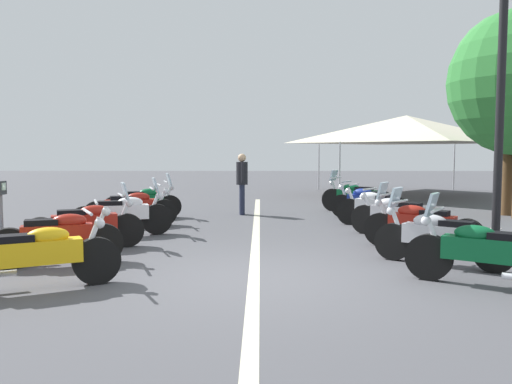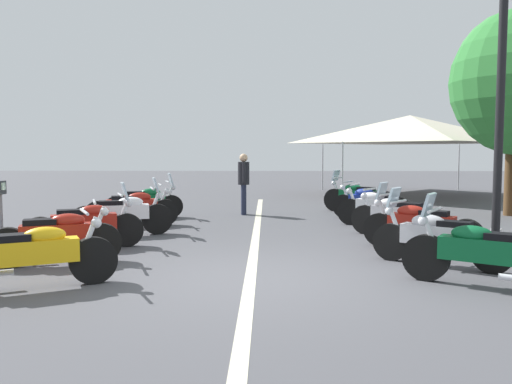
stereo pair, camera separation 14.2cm
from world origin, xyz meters
name	(u,v)px [view 1 (the left image)]	position (x,y,z in m)	size (l,w,h in m)	color
ground_plane	(254,279)	(0.00, 0.00, 0.00)	(80.00, 80.00, 0.00)	#4C4C51
lane_centre_stripe	(256,236)	(3.59, 0.00, 0.00)	(16.61, 0.16, 0.01)	beige
motorcycle_left_row_0	(35,255)	(-0.64, 2.76, 0.45)	(1.15, 2.00, 0.99)	black
motorcycle_left_row_1	(59,237)	(0.82, 3.03, 0.45)	(0.91, 1.91, 0.99)	black
motorcycle_left_row_2	(87,224)	(2.13, 3.04, 0.46)	(0.99, 2.00, 1.20)	black
motorcycle_left_row_3	(123,214)	(3.63, 2.78, 0.47)	(0.88, 2.05, 1.21)	black
motorcycle_left_row_4	(132,208)	(4.95, 2.92, 0.45)	(0.91, 2.10, 0.99)	black
motorcycle_left_row_5	(143,201)	(6.44, 2.99, 0.46)	(0.88, 2.00, 1.19)	black
motorcycle_right_row_0	(486,252)	(-0.44, -3.02, 0.47)	(1.28, 1.89, 1.21)	black
motorcycle_right_row_1	(439,236)	(0.85, -2.85, 0.46)	(1.36, 1.82, 1.19)	black
motorcycle_right_row_2	(420,224)	(2.15, -2.96, 0.46)	(1.29, 1.87, 1.20)	black
motorcycle_right_row_3	(397,215)	(3.53, -2.92, 0.45)	(1.40, 1.75, 0.99)	black
motorcycle_right_row_4	(377,207)	(5.02, -2.83, 0.46)	(1.12, 1.82, 1.00)	black
motorcycle_right_row_5	(368,202)	(6.30, -2.90, 0.45)	(1.25, 1.86, 0.99)	black
motorcycle_right_row_6	(356,196)	(7.83, -2.85, 0.48)	(1.33, 1.89, 1.22)	black
street_lamp_twin_globe	(502,55)	(1.84, -4.17, 3.39)	(0.32, 1.22, 4.97)	black
parking_meter	(1,205)	(1.23, 4.12, 0.90)	(0.19, 0.14, 1.29)	slate
traffic_cone_1	(496,233)	(2.25, -4.37, 0.29)	(0.36, 0.36, 0.61)	orange
bystander_1	(242,179)	(7.32, 0.42, 1.00)	(0.53, 0.32, 1.71)	#1E2338
roadside_tree_0	(512,70)	(7.27, -6.94, 3.98)	(3.11, 3.11, 5.56)	brown
event_tent	(406,129)	(13.73, -5.92, 2.65)	(6.93, 6.93, 3.20)	beige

